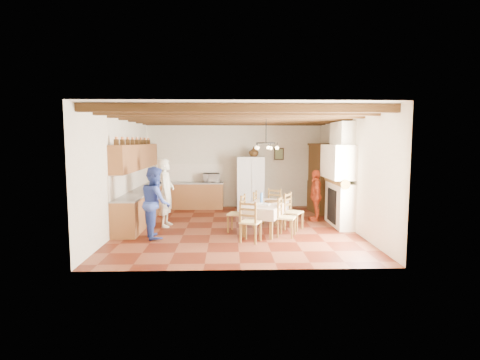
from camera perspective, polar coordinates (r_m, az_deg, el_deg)
name	(u,v)px	position (r m, az deg, el deg)	size (l,w,h in m)	color
floor	(237,228)	(10.01, -0.52, -7.37)	(6.00, 6.50, 0.02)	#4B170B
ceiling	(236,113)	(9.77, -0.54, 10.14)	(6.00, 6.50, 0.02)	silver
wall_back	(234,164)	(13.02, -0.85, 2.45)	(6.00, 0.02, 3.00)	beige
wall_front	(241,187)	(6.53, 0.11, -1.07)	(6.00, 0.02, 3.00)	beige
wall_left	(120,172)	(10.16, -17.76, 1.17)	(0.02, 6.50, 3.00)	beige
wall_right	(350,171)	(10.29, 16.48, 1.26)	(0.02, 6.50, 3.00)	beige
ceiling_beams	(236,117)	(9.76, -0.54, 9.55)	(6.00, 6.30, 0.16)	#34200A
lower_cabinets_left	(143,206)	(11.23, -14.59, -3.81)	(0.60, 4.30, 0.86)	brown
lower_cabinets_back	(189,196)	(12.89, -7.73, -2.42)	(2.30, 0.60, 0.86)	brown
countertop_left	(142,190)	(11.16, -14.65, -1.54)	(0.62, 4.30, 0.04)	slate
countertop_back	(189,183)	(12.84, -7.76, -0.44)	(2.34, 0.62, 0.04)	slate
backsplash_left	(132,179)	(11.19, -16.12, 0.09)	(0.03, 4.30, 0.60)	white
backsplash_back	(190,173)	(13.09, -7.65, 1.10)	(2.30, 0.03, 0.60)	white
upper_cabinets	(137,157)	(11.11, -15.42, 3.43)	(0.35, 4.20, 0.70)	brown
fireplace	(337,175)	(10.40, 14.60, 0.81)	(0.56, 1.60, 2.80)	beige
wall_picture	(279,154)	(13.10, 5.96, 3.97)	(0.34, 0.03, 0.42)	#2D2414
refrigerator	(251,183)	(12.48, 1.73, -0.51)	(0.89, 0.73, 1.78)	white
hutch	(321,178)	(12.24, 12.23, 0.26)	(0.51, 1.22, 2.22)	#3B240E
dining_table	(266,207)	(9.56, 3.91, -4.07)	(1.37, 1.83, 0.72)	beige
chandelier	(266,143)	(9.41, 3.98, 5.65)	(0.47, 0.47, 0.03)	black
chair_left_near	(236,213)	(9.51, -0.55, -5.06)	(0.42, 0.40, 0.96)	brown
chair_left_far	(249,209)	(10.13, 1.33, -4.38)	(0.42, 0.40, 0.96)	brown
chair_right_near	(287,217)	(9.13, 7.11, -5.58)	(0.42, 0.40, 0.96)	brown
chair_right_far	(294,211)	(9.83, 8.17, -4.77)	(0.42, 0.40, 0.96)	brown
chair_end_near	(250,221)	(8.57, 1.60, -6.29)	(0.42, 0.40, 0.96)	brown
chair_end_far	(272,206)	(10.51, 4.91, -4.02)	(0.42, 0.40, 0.96)	brown
person_man	(166,193)	(10.24, -11.22, -1.90)	(0.67, 0.44, 1.84)	silver
person_woman_blue	(156,202)	(9.13, -12.75, -3.32)	(0.83, 0.64, 1.70)	#3349A7
person_woman_red	(316,195)	(11.02, 11.45, -2.30)	(0.87, 0.36, 1.48)	#B83D1D
microwave	(211,178)	(12.76, -4.38, 0.35)	(0.56, 0.38, 0.31)	silver
fridge_vase	(254,152)	(12.41, 2.11, 4.35)	(0.32, 0.32, 0.33)	#3B240E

